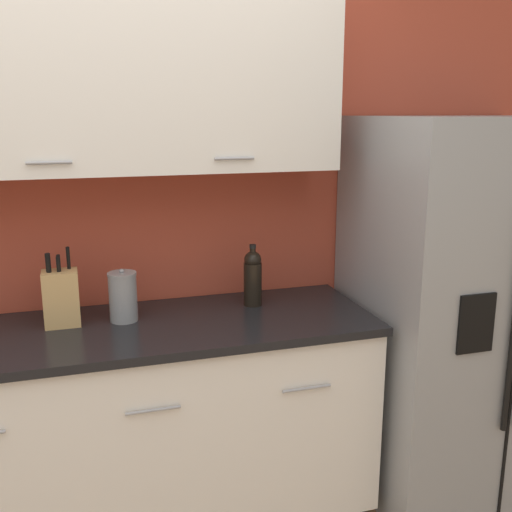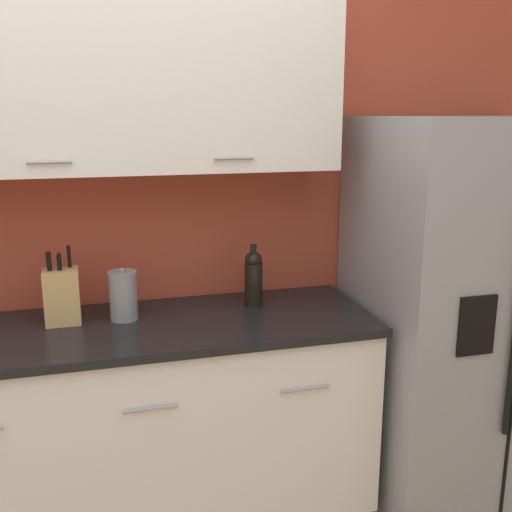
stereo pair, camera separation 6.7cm
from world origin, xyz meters
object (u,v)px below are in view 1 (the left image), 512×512
Objects in this scene: wine_bottle at (253,277)px; steel_canister at (123,297)px; refrigerator at (459,309)px; knife_block at (61,297)px.

steel_canister is at bearing -176.01° from wine_bottle.
refrigerator is 5.48× the size of knife_block.
refrigerator is 1.52m from steel_canister.
refrigerator reaches higher than knife_block.
wine_bottle is 1.25× the size of steel_canister.
steel_canister is at bearing -4.38° from knife_block.
knife_block is at bearing 175.62° from steel_canister.
refrigerator is 6.36× the size of wine_bottle.
knife_block is 1.16× the size of wine_bottle.
wine_bottle is (-0.94, 0.18, 0.18)m from refrigerator.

